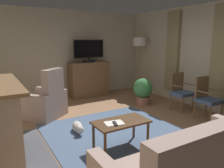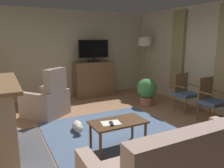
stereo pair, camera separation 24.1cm
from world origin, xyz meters
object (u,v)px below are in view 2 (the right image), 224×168
fireplace (0,122)px  potted_plant_leafy_by_curtain (146,91)px  tv_remote (111,124)px  tv_cabinet (94,80)px  side_chair_far_end (184,91)px  cat (78,126)px  television (94,50)px  folded_newspaper (111,123)px  side_chair_mid_row (210,99)px  coffee_table (118,125)px  armchair_beside_cabinet (47,101)px  floor_lamp (145,45)px

fireplace → potted_plant_leafy_by_curtain: fireplace is taller
tv_remote → potted_plant_leafy_by_curtain: 2.73m
tv_cabinet → fireplace: bearing=-134.1°
side_chair_far_end → cat: bearing=179.2°
side_chair_far_end → television: bearing=120.3°
tv_remote → potted_plant_leafy_by_curtain: size_ratio=0.23×
folded_newspaper → side_chair_mid_row: (2.55, 0.18, 0.04)m
coffee_table → side_chair_far_end: (2.41, 0.92, 0.10)m
fireplace → side_chair_far_end: size_ratio=1.83×
television → armchair_beside_cabinet: (-1.71, -1.17, -1.12)m
floor_lamp → fireplace: bearing=-151.5°
side_chair_far_end → floor_lamp: floor_lamp is taller
tv_remote → cat: tv_remote is taller
television → coffee_table: bearing=-106.4°
fireplace → television: television is taller
tv_remote → side_chair_mid_row: side_chair_mid_row is taller
armchair_beside_cabinet → floor_lamp: bearing=13.5°
tv_cabinet → side_chair_mid_row: tv_cabinet is taller
armchair_beside_cabinet → side_chair_mid_row: 3.73m
coffee_table → folded_newspaper: 0.16m
coffee_table → cat: coffee_table is taller
side_chair_far_end → potted_plant_leafy_by_curtain: 1.01m
coffee_table → side_chair_far_end: side_chair_far_end is taller
armchair_beside_cabinet → coffee_table: bearing=-71.7°
tv_remote → folded_newspaper: (0.01, 0.04, -0.01)m
folded_newspaper → tv_remote: bearing=-95.9°
coffee_table → armchair_beside_cabinet: armchair_beside_cabinet is taller
coffee_table → fireplace: bearing=160.2°
tv_remote → cat: (-0.23, 1.03, -0.39)m
side_chair_far_end → floor_lamp: size_ratio=0.52×
television → potted_plant_leafy_by_curtain: television is taller
side_chair_mid_row → floor_lamp: floor_lamp is taller
cat → tv_cabinet: bearing=60.8°
television → armchair_beside_cabinet: television is taller
potted_plant_leafy_by_curtain → tv_cabinet: bearing=118.2°
fireplace → side_chair_mid_row: bearing=-6.3°
floor_lamp → side_chair_mid_row: bearing=-94.8°
cat → television: bearing=60.3°
television → cat: size_ratio=1.43×
coffee_table → folded_newspaper: size_ratio=3.07×
fireplace → tv_remote: size_ratio=10.33×
tv_cabinet → side_chair_far_end: tv_cabinet is taller
tv_remote → armchair_beside_cabinet: armchair_beside_cabinet is taller
armchair_beside_cabinet → fireplace: bearing=-122.4°
armchair_beside_cabinet → cat: armchair_beside_cabinet is taller
coffee_table → floor_lamp: (2.65, 2.99, 1.21)m
tv_remote → side_chair_far_end: side_chair_far_end is taller
coffee_table → potted_plant_leafy_by_curtain: size_ratio=1.23×
television → floor_lamp: floor_lamp is taller
tv_cabinet → television: television is taller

